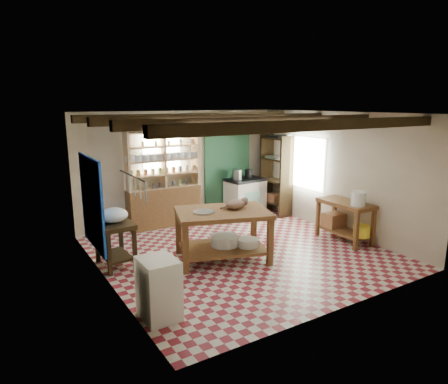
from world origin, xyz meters
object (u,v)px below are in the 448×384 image
stove (245,196)px  prep_table (115,244)px  work_table (223,235)px  right_counter (345,221)px  white_cabinet (159,289)px  cat (235,204)px

stove → prep_table: bearing=-162.0°
work_table → right_counter: 2.68m
white_cabinet → right_counter: bearing=10.1°
prep_table → right_counter: size_ratio=0.69×
white_cabinet → stove: bearing=42.5°
cat → white_cabinet: bearing=-140.0°
stove → cat: bearing=-132.3°
stove → right_counter: stove is taller
stove → white_cabinet: 5.20m
prep_table → white_cabinet: bearing=-92.5°
stove → cat: (-1.79, -2.29, 0.54)m
prep_table → white_cabinet: (-0.02, -1.99, 0.01)m
cat → stove: bearing=60.1°
stove → prep_table: 4.09m
white_cabinet → cat: bearing=31.4°
prep_table → white_cabinet: size_ratio=0.97×
right_counter → cat: (-2.39, 0.43, 0.59)m
work_table → stove: (2.04, 2.26, 0.00)m
stove → prep_table: (-3.78, -1.56, -0.06)m
work_table → stove: 3.05m
right_counter → cat: 2.50m
work_table → stove: stove is taller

